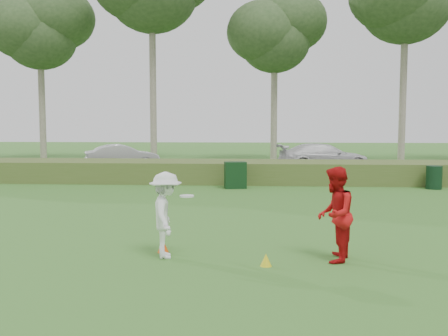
# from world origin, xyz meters

# --- Properties ---
(ground) EXTENTS (120.00, 120.00, 0.00)m
(ground) POSITION_xyz_m (0.00, 0.00, 0.00)
(ground) COLOR #2E6822
(ground) RESTS_ON ground
(reed_strip) EXTENTS (80.00, 3.00, 0.90)m
(reed_strip) POSITION_xyz_m (0.00, 12.00, 0.45)
(reed_strip) COLOR #445A24
(reed_strip) RESTS_ON ground
(park_road) EXTENTS (80.00, 6.00, 0.06)m
(park_road) POSITION_xyz_m (0.00, 17.00, 0.03)
(park_road) COLOR #2D2D2D
(park_road) RESTS_ON ground
(tree_2) EXTENTS (6.50, 6.50, 12.00)m
(tree_2) POSITION_xyz_m (-14.00, 24.00, 8.97)
(tree_2) COLOR gray
(tree_2) RESTS_ON ground
(tree_4) EXTENTS (6.24, 6.24, 11.50)m
(tree_4) POSITION_xyz_m (2.00, 24.50, 8.59)
(tree_4) COLOR gray
(tree_4) RESTS_ON ground
(player_white) EXTENTS (0.94, 1.15, 1.62)m
(player_white) POSITION_xyz_m (-0.78, -0.60, 0.81)
(player_white) COLOR white
(player_white) RESTS_ON ground
(player_red) EXTENTS (0.87, 1.00, 1.74)m
(player_red) POSITION_xyz_m (2.35, -0.67, 0.87)
(player_red) COLOR red
(player_red) RESTS_ON ground
(cone_orange) EXTENTS (0.22, 0.22, 0.24)m
(cone_orange) POSITION_xyz_m (-0.91, -0.25, 0.12)
(cone_orange) COLOR #FA500D
(cone_orange) RESTS_ON ground
(cone_yellow) EXTENTS (0.21, 0.21, 0.23)m
(cone_yellow) POSITION_xyz_m (1.09, -1.08, 0.11)
(cone_yellow) COLOR yellow
(cone_yellow) RESTS_ON ground
(utility_cabinet) EXTENTS (0.92, 0.67, 1.05)m
(utility_cabinet) POSITION_xyz_m (0.05, 9.71, 0.52)
(utility_cabinet) COLOR black
(utility_cabinet) RESTS_ON ground
(trash_bin) EXTENTS (0.78, 0.78, 0.91)m
(trash_bin) POSITION_xyz_m (7.78, 10.03, 0.45)
(trash_bin) COLOR black
(trash_bin) RESTS_ON ground
(car_mid) EXTENTS (4.30, 2.88, 1.34)m
(car_mid) POSITION_xyz_m (-6.62, 17.53, 0.73)
(car_mid) COLOR silver
(car_mid) RESTS_ON park_road
(car_right) EXTENTS (5.20, 2.84, 1.43)m
(car_right) POSITION_xyz_m (4.48, 17.26, 0.77)
(car_right) COLOR silver
(car_right) RESTS_ON park_road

